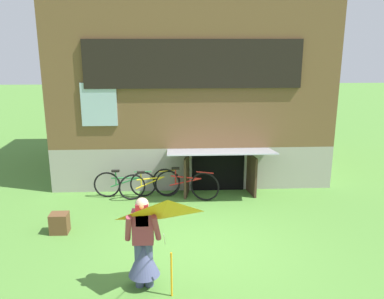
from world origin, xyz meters
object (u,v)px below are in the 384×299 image
Objects in this scene: kite at (168,231)px; bicycle_green at (125,184)px; person at (144,250)px; bicycle_red at (185,184)px; wooden_crate at (60,223)px; bicycle_yellow at (150,184)px.

bicycle_green is (-1.16, 4.62, -0.94)m from kite.
person is 0.92× the size of bicycle_red.
kite is at bearing -48.66° from wooden_crate.
person is 0.96× the size of kite.
wooden_crate is (-1.82, -1.88, -0.14)m from bicycle_yellow.
wooden_crate is at bearing -127.40° from bicycle_red.
kite is 4.66m from bicycle_yellow.
bicycle_red is 3.95× the size of wooden_crate.
bicycle_red is 3.25m from wooden_crate.
bicycle_green is at bearing 59.31° from wooden_crate.
bicycle_red is 1.05× the size of bicycle_green.
bicycle_green is (-0.65, 0.08, -0.00)m from bicycle_yellow.
bicycle_red is (0.80, 3.82, -0.27)m from person.
person reaches higher than bicycle_green.
bicycle_green is 2.29m from wooden_crate.
kite reaches higher than bicycle_red.
kite is at bearing -75.78° from bicycle_green.
bicycle_yellow is 3.64× the size of wooden_crate.
bicycle_yellow is 0.97× the size of bicycle_green.
person is at bearing -104.33° from bicycle_yellow.
person reaches higher than wooden_crate.
bicycle_green is (-0.75, 4.01, -0.30)m from person.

